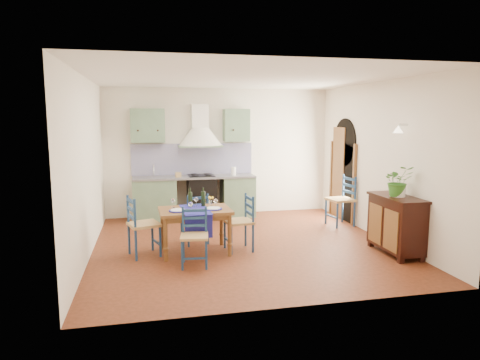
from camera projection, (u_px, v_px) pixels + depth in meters
name	position (u px, v px, depth m)	size (l,w,h in m)	color
floor	(244.00, 245.00, 7.33)	(5.00, 5.00, 0.00)	#421E0E
back_wall	(200.00, 169.00, 9.30)	(5.00, 0.96, 2.80)	silver
right_wall	(372.00, 163.00, 7.94)	(0.26, 5.00, 2.80)	silver
left_wall	(87.00, 167.00, 6.61)	(0.04, 5.00, 2.80)	silver
ceiling	(244.00, 78.00, 6.93)	(5.00, 5.00, 0.01)	silver
dining_table	(195.00, 214.00, 6.82)	(1.15, 0.87, 1.03)	brown
chair_near	(194.00, 236.00, 6.25)	(0.45, 0.45, 0.85)	navy
chair_far	(195.00, 218.00, 7.35)	(0.50, 0.50, 0.88)	navy
chair_left	(142.00, 225.00, 6.68)	(0.56, 0.56, 0.96)	navy
chair_right	(241.00, 222.00, 6.98)	(0.47, 0.47, 0.92)	navy
chair_spare	(342.00, 200.00, 8.62)	(0.54, 0.54, 1.01)	navy
sideboard	(396.00, 223.00, 6.79)	(0.50, 1.05, 0.94)	black
potted_plant	(398.00, 181.00, 6.69)	(0.44, 0.38, 0.49)	#327223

